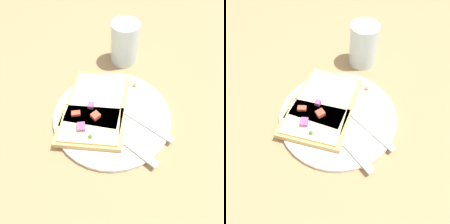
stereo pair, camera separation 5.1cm
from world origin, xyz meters
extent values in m
plane|color=#9E7A51|center=(0.00, 0.00, 0.00)|extent=(4.00, 4.00, 0.00)
cylinder|color=silver|center=(0.00, 0.00, 0.01)|extent=(0.28, 0.28, 0.01)
cube|color=silver|center=(-0.08, 0.02, 0.01)|extent=(0.13, 0.08, 0.01)
cube|color=silver|center=(0.00, -0.03, 0.01)|extent=(0.06, 0.05, 0.01)
cube|color=silver|center=(0.03, -0.06, 0.01)|extent=(0.03, 0.02, 0.00)
cube|color=silver|center=(0.03, -0.05, 0.01)|extent=(0.03, 0.02, 0.00)
cube|color=silver|center=(0.04, -0.05, 0.01)|extent=(0.03, 0.02, 0.00)
cube|color=silver|center=(0.04, -0.04, 0.01)|extent=(0.03, 0.02, 0.00)
cube|color=silver|center=(-0.08, 0.09, 0.01)|extent=(0.08, 0.06, 0.01)
cube|color=silver|center=(0.01, 0.03, 0.01)|extent=(0.12, 0.09, 0.00)
cube|color=tan|center=(0.04, -0.03, 0.02)|extent=(0.14, 0.18, 0.01)
cube|color=beige|center=(0.04, -0.03, 0.03)|extent=(0.12, 0.16, 0.01)
cube|color=#D14733|center=(0.03, 0.03, 0.04)|extent=(0.02, 0.02, 0.01)
cube|color=#D14733|center=(0.08, 0.03, 0.04)|extent=(0.02, 0.02, 0.01)
cube|color=#934C8E|center=(0.05, 0.00, 0.04)|extent=(0.01, 0.01, 0.01)
cube|color=tan|center=(0.04, 0.05, 0.02)|extent=(0.16, 0.12, 0.01)
cube|color=beige|center=(0.04, 0.05, 0.03)|extent=(0.14, 0.11, 0.01)
cube|color=#934C8E|center=(0.06, 0.06, 0.04)|extent=(0.02, 0.02, 0.01)
sphere|color=#388433|center=(0.03, 0.08, 0.04)|extent=(0.01, 0.01, 0.01)
sphere|color=tan|center=(0.00, -0.12, 0.02)|extent=(0.01, 0.01, 0.01)
sphere|color=tan|center=(-0.04, -0.10, 0.02)|extent=(0.01, 0.01, 0.01)
sphere|color=#D4AA52|center=(0.06, -0.01, 0.02)|extent=(0.01, 0.01, 0.01)
sphere|color=tan|center=(-0.02, -0.11, 0.02)|extent=(0.01, 0.01, 0.01)
sphere|color=tan|center=(0.11, 0.04, 0.01)|extent=(0.01, 0.01, 0.01)
cylinder|color=silver|center=(0.00, -0.21, 0.06)|extent=(0.08, 0.08, 0.12)
camera|label=1|loc=(-0.05, 0.29, 0.44)|focal=35.00mm
camera|label=2|loc=(-0.10, 0.28, 0.44)|focal=35.00mm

